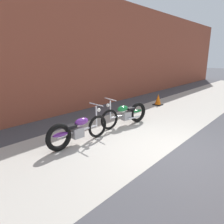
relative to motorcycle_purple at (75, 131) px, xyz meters
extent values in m
plane|color=#47474C|center=(1.36, -2.16, -0.40)|extent=(80.00, 80.00, 0.00)
cube|color=#B2ADA3|center=(1.36, -0.41, -0.40)|extent=(36.00, 3.50, 0.01)
cube|color=brown|center=(1.36, 3.04, 2.10)|extent=(36.00, 0.50, 5.00)
torus|color=black|center=(0.81, -0.06, -0.06)|extent=(0.68, 0.13, 0.68)
torus|color=black|center=(-0.49, 0.03, -0.03)|extent=(0.74, 0.18, 0.73)
cylinder|color=silver|center=(0.16, -0.01, -0.02)|extent=(1.24, 0.14, 0.06)
cube|color=#99999E|center=(0.08, -0.01, -0.06)|extent=(0.33, 0.24, 0.28)
ellipsoid|color=#6B2D93|center=(0.24, -0.02, 0.22)|extent=(0.45, 0.22, 0.20)
ellipsoid|color=#6B2D93|center=(-0.44, 0.03, 0.03)|extent=(0.45, 0.21, 0.10)
cube|color=black|center=(-0.12, 0.01, 0.16)|extent=(0.29, 0.22, 0.08)
cylinder|color=silver|center=(0.77, -0.05, 0.25)|extent=(0.05, 0.05, 0.62)
cylinder|color=silver|center=(0.77, -0.05, 0.61)|extent=(0.07, 0.58, 0.03)
sphere|color=white|center=(0.87, -0.06, 0.43)|extent=(0.11, 0.11, 0.11)
cylinder|color=silver|center=(-0.15, 0.16, -0.14)|extent=(0.55, 0.10, 0.06)
torus|color=black|center=(1.55, 0.14, -0.06)|extent=(0.68, 0.21, 0.68)
torus|color=black|center=(2.83, -0.10, -0.03)|extent=(0.74, 0.26, 0.73)
cylinder|color=silver|center=(2.19, 0.02, -0.02)|extent=(1.22, 0.29, 0.06)
cube|color=#99999E|center=(2.27, 0.00, -0.06)|extent=(0.36, 0.28, 0.28)
ellipsoid|color=#197A38|center=(2.11, 0.03, 0.22)|extent=(0.47, 0.27, 0.20)
ellipsoid|color=#197A38|center=(2.78, -0.09, 0.03)|extent=(0.47, 0.26, 0.10)
cube|color=black|center=(2.46, -0.03, 0.16)|extent=(0.31, 0.25, 0.08)
cylinder|color=silver|center=(1.59, 0.13, 0.25)|extent=(0.05, 0.05, 0.62)
cylinder|color=silver|center=(1.59, 0.13, 0.61)|extent=(0.14, 0.58, 0.03)
sphere|color=white|center=(1.49, 0.15, 0.43)|extent=(0.11, 0.11, 0.11)
cylinder|color=silver|center=(2.47, -0.19, -0.14)|extent=(0.55, 0.16, 0.06)
cone|color=orange|center=(5.75, 0.69, -0.12)|extent=(0.32, 0.32, 0.55)
cube|color=black|center=(5.75, 0.69, -0.38)|extent=(0.40, 0.40, 0.04)
camera|label=1|loc=(-3.31, -4.23, 1.97)|focal=33.52mm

